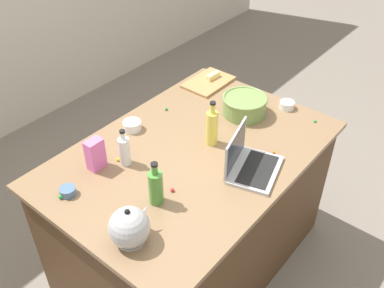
{
  "coord_description": "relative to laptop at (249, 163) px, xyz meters",
  "views": [
    {
      "loc": [
        -1.42,
        -1.16,
        2.38
      ],
      "look_at": [
        0.0,
        0.0,
        0.95
      ],
      "focal_mm": 40.76,
      "sensor_mm": 36.0,
      "label": 1
    }
  ],
  "objects": [
    {
      "name": "ground_plane",
      "position": [
        -0.07,
        0.32,
        -0.95
      ],
      "size": [
        12.0,
        12.0,
        0.0
      ],
      "primitive_type": "plane",
      "color": "slate"
    },
    {
      "name": "island_counter",
      "position": [
        -0.07,
        0.32,
        -0.5
      ],
      "size": [
        1.58,
        1.08,
        0.9
      ],
      "color": "#4C331E",
      "rests_on": "ground"
    },
    {
      "name": "laptop",
      "position": [
        0.0,
        0.0,
        0.0
      ],
      "size": [
        0.36,
        0.3,
        0.22
      ],
      "color": "#B7B7BC",
      "rests_on": "island_counter"
    },
    {
      "name": "mixing_bowl_large",
      "position": [
        0.42,
        0.31,
        0.02
      ],
      "size": [
        0.27,
        0.27,
        0.12
      ],
      "color": "#72934C",
      "rests_on": "island_counter"
    },
    {
      "name": "bottle_vinegar",
      "position": [
        -0.36,
        0.53,
        0.04
      ],
      "size": [
        0.06,
        0.06,
        0.21
      ],
      "color": "white",
      "rests_on": "island_counter"
    },
    {
      "name": "bottle_oil",
      "position": [
        0.06,
        0.28,
        0.06
      ],
      "size": [
        0.07,
        0.07,
        0.27
      ],
      "color": "#DBC64C",
      "rests_on": "island_counter"
    },
    {
      "name": "bottle_olive",
      "position": [
        -0.46,
        0.21,
        0.05
      ],
      "size": [
        0.07,
        0.07,
        0.24
      ],
      "color": "#4C8C38",
      "rests_on": "island_counter"
    },
    {
      "name": "kettle",
      "position": [
        -0.71,
        0.14,
        0.03
      ],
      "size": [
        0.21,
        0.18,
        0.2
      ],
      "color": "#ADADB2",
      "rests_on": "island_counter"
    },
    {
      "name": "cutting_board",
      "position": [
        0.57,
        0.7,
        -0.04
      ],
      "size": [
        0.33,
        0.22,
        0.02
      ],
      "primitive_type": "cube",
      "color": "#AD7F4C",
      "rests_on": "island_counter"
    },
    {
      "name": "butter_stick_left",
      "position": [
        0.62,
        0.7,
        -0.01
      ],
      "size": [
        0.11,
        0.04,
        0.04
      ],
      "primitive_type": "cube",
      "rotation": [
        0.0,
        0.0,
        -0.06
      ],
      "color": "#F4E58C",
      "rests_on": "cutting_board"
    },
    {
      "name": "ramekin_small",
      "position": [
        -0.13,
        0.72,
        -0.02
      ],
      "size": [
        0.11,
        0.11,
        0.05
      ],
      "primitive_type": "cylinder",
      "color": "white",
      "rests_on": "island_counter"
    },
    {
      "name": "ramekin_medium",
      "position": [
        -0.7,
        0.57,
        -0.03
      ],
      "size": [
        0.08,
        0.08,
        0.04
      ],
      "primitive_type": "cylinder",
      "color": "slate",
      "rests_on": "island_counter"
    },
    {
      "name": "ramekin_wide",
      "position": [
        0.63,
        0.14,
        -0.02
      ],
      "size": [
        0.09,
        0.09,
        0.05
      ],
      "primitive_type": "cylinder",
      "color": "white",
      "rests_on": "island_counter"
    },
    {
      "name": "candy_bag",
      "position": [
        -0.48,
        0.62,
        0.04
      ],
      "size": [
        0.09,
        0.06,
        0.17
      ],
      "primitive_type": "cube",
      "color": "pink",
      "rests_on": "island_counter"
    },
    {
      "name": "candy_0",
      "position": [
        0.15,
        0.7,
        -0.04
      ],
      "size": [
        0.02,
        0.02,
        0.02
      ],
      "primitive_type": "sphere",
      "color": "green",
      "rests_on": "island_counter"
    },
    {
      "name": "candy_1",
      "position": [
        -0.74,
        0.58,
        -0.04
      ],
      "size": [
        0.02,
        0.02,
        0.02
      ],
      "primitive_type": "sphere",
      "color": "green",
      "rests_on": "island_counter"
    },
    {
      "name": "candy_2",
      "position": [
        0.2,
        -0.03,
        -0.04
      ],
      "size": [
        0.01,
        0.01,
        0.01
      ],
      "primitive_type": "sphere",
      "color": "orange",
      "rests_on": "island_counter"
    },
    {
      "name": "candy_3",
      "position": [
        -0.38,
        0.57,
        -0.04
      ],
      "size": [
        0.02,
        0.02,
        0.02
      ],
      "primitive_type": "sphere",
      "color": "yellow",
      "rests_on": "island_counter"
    },
    {
      "name": "candy_4",
      "position": [
        -0.37,
        0.2,
        -0.04
      ],
      "size": [
        0.02,
        0.02,
        0.02
      ],
      "primitive_type": "sphere",
      "color": "red",
      "rests_on": "island_counter"
    },
    {
      "name": "candy_5",
      "position": [
        0.61,
        -0.07,
        -0.04
      ],
      "size": [
        0.02,
        0.02,
        0.02
      ],
      "primitive_type": "sphere",
      "color": "green",
      "rests_on": "island_counter"
    }
  ]
}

